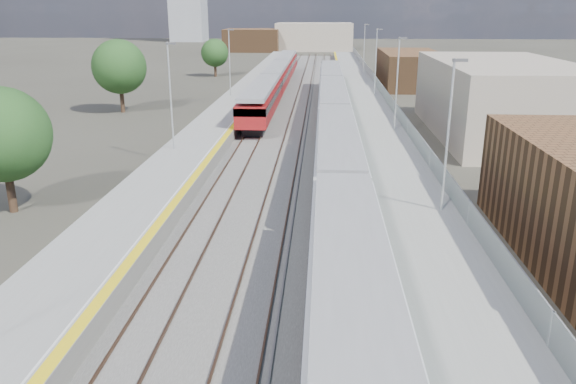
{
  "coord_description": "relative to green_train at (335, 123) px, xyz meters",
  "views": [
    {
      "loc": [
        0.5,
        -5.08,
        10.72
      ],
      "look_at": [
        -1.09,
        20.82,
        2.2
      ],
      "focal_mm": 35.0,
      "sensor_mm": 36.0,
      "label": 1
    }
  ],
  "objects": [
    {
      "name": "tree_a",
      "position": [
        -17.93,
        -15.34,
        2.21
      ],
      "size": [
        5.08,
        5.08,
        6.89
      ],
      "color": "#382619",
      "rests_on": "ground"
    },
    {
      "name": "ground",
      "position": [
        -1.5,
        11.56,
        -2.13
      ],
      "size": [
        320.0,
        320.0,
        0.0
      ],
      "primitive_type": "plane",
      "color": "#47443A",
      "rests_on": "ground"
    },
    {
      "name": "tree_b",
      "position": [
        -22.47,
        15.51,
        2.71
      ],
      "size": [
        5.67,
        5.67,
        7.69
      ],
      "color": "#382619",
      "rests_on": "ground"
    },
    {
      "name": "buildings",
      "position": [
        -19.62,
        100.16,
        8.57
      ],
      "size": [
        72.0,
        185.5,
        40.0
      ],
      "color": "brown",
      "rests_on": "ground"
    },
    {
      "name": "red_train",
      "position": [
        -7.0,
        30.44,
        -0.06
      ],
      "size": [
        2.77,
        56.23,
        3.5
      ],
      "color": "black",
      "rests_on": "ground"
    },
    {
      "name": "platform_right",
      "position": [
        3.78,
        14.05,
        -1.6
      ],
      "size": [
        4.7,
        155.0,
        8.52
      ],
      "color": "slate",
      "rests_on": "ground"
    },
    {
      "name": "tree_c",
      "position": [
        -18.62,
        49.17,
        1.66
      ],
      "size": [
        4.45,
        4.45,
        6.03
      ],
      "color": "#382619",
      "rests_on": "ground"
    },
    {
      "name": "tracks",
      "position": [
        -3.15,
        15.74,
        -2.02
      ],
      "size": [
        8.96,
        160.0,
        0.17
      ],
      "color": "#4C3323",
      "rests_on": "ground"
    },
    {
      "name": "tree_d",
      "position": [
        19.31,
        21.4,
        1.66
      ],
      "size": [
        4.45,
        4.45,
        6.03
      ],
      "color": "#382619",
      "rests_on": "ground"
    },
    {
      "name": "platform_left",
      "position": [
        -10.55,
        14.05,
        -1.61
      ],
      "size": [
        4.3,
        155.0,
        8.52
      ],
      "color": "slate",
      "rests_on": "ground"
    },
    {
      "name": "green_train",
      "position": [
        0.0,
        0.0,
        0.0
      ],
      "size": [
        2.75,
        76.59,
        3.03
      ],
      "color": "black",
      "rests_on": "ground"
    },
    {
      "name": "ballast_bed",
      "position": [
        -3.75,
        14.06,
        -2.1
      ],
      "size": [
        10.5,
        155.0,
        0.06
      ],
      "primitive_type": "cube",
      "color": "#565451",
      "rests_on": "ground"
    }
  ]
}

